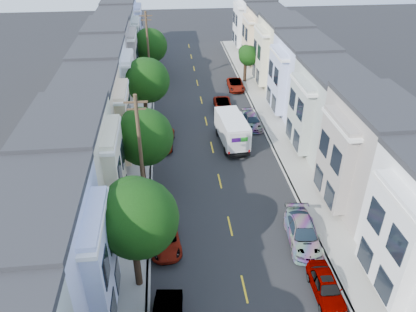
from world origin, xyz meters
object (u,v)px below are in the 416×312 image
tree_e (150,46)px  lead_sedan (223,105)px  tree_far_r (248,56)px  fedex_truck (232,129)px  parked_left_d (163,140)px  parked_right_b (303,233)px  parked_right_a (326,287)px  tree_d (146,81)px  parked_right_d (236,85)px  tree_b (137,219)px  utility_pole_near (141,159)px  parked_right_c (252,121)px  utility_pole_far (148,52)px  parked_left_c (165,238)px  tree_c (143,137)px

tree_e → lead_sedan: tree_e is taller
tree_far_r → fedex_truck: bearing=-105.6°
parked_left_d → parked_right_b: 17.94m
lead_sedan → parked_right_a: bearing=-83.9°
tree_d → parked_right_d: bearing=41.1°
tree_b → utility_pole_near: utility_pole_near is taller
parked_right_c → parked_right_d: 10.96m
utility_pole_far → parked_left_d: size_ratio=2.17×
parked_right_d → utility_pole_near: bearing=-112.0°
fedex_truck → parked_left_c: (-6.98, -14.05, -1.04)m
utility_pole_near → fedex_truck: 13.94m
tree_d → parked_left_d: bearing=-72.9°
lead_sedan → tree_e: bearing=126.3°
tree_c → parked_right_d: 24.61m
parked_left_d → parked_right_c: parked_left_d is taller
utility_pole_near → parked_left_c: size_ratio=2.21×
tree_c → parked_right_b: (11.20, -7.88, -4.17)m
lead_sedan → parked_right_c: size_ratio=1.04×
lead_sedan → parked_left_d: size_ratio=0.95×
parked_right_a → parked_right_b: (0.00, 4.75, 0.08)m
tree_b → tree_c: 10.65m
parked_right_c → parked_left_d: bearing=-163.1°
tree_d → parked_right_c: (11.20, -1.19, -4.67)m
lead_sedan → parked_right_a: parked_right_a is taller
utility_pole_far → tree_e: bearing=90.0°
parked_right_a → parked_right_d: bearing=91.3°
fedex_truck → tree_c: bearing=-145.2°
tree_c → utility_pole_far: 22.28m
tree_b → tree_e: tree_b is taller
tree_e → tree_c: bearing=-90.0°
parked_left_c → parked_right_a: parked_right_a is taller
parked_left_d → utility_pole_near: bearing=-92.0°
parked_left_d → parked_right_b: parked_right_b is taller
utility_pole_far → parked_right_d: 12.11m
tree_b → lead_sedan: bearing=71.5°
tree_c → parked_right_b: bearing=-35.1°
utility_pole_near → lead_sedan: size_ratio=2.29×
tree_e → parked_right_d: (11.20, -5.88, -3.90)m
parked_right_a → parked_right_c: bearing=91.3°
tree_far_r → parked_right_d: tree_far_r is taller
tree_d → parked_left_c: tree_d is taller
tree_far_r → parked_left_d: tree_far_r is taller
parked_right_a → parked_right_c: 23.15m
tree_e → parked_left_c: 34.82m
tree_b → utility_pole_far: 32.92m
parked_right_b → parked_right_d: 29.37m
tree_c → tree_d: bearing=90.0°
tree_c → parked_left_c: bearing=-79.0°
tree_e → lead_sedan: bearing=-54.6°
fedex_truck → parked_right_d: bearing=74.6°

